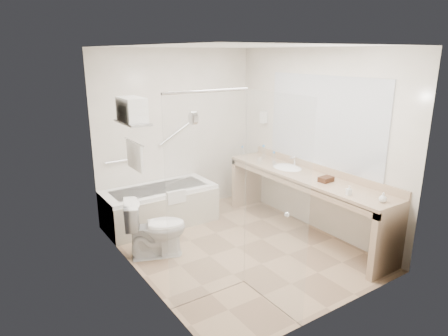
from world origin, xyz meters
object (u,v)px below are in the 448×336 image
vanity_counter (305,189)px  toilet (156,228)px  bathtub (160,206)px  amenity_basket (326,179)px  water_bottle_left (263,153)px

vanity_counter → toilet: bearing=164.8°
bathtub → amenity_basket: bearing=-48.9°
vanity_counter → water_bottle_left: size_ratio=12.05×
vanity_counter → toilet: (-1.97, 0.54, -0.28)m
vanity_counter → water_bottle_left: 1.00m
vanity_counter → amenity_basket: bearing=-90.2°
bathtub → amenity_basket: size_ratio=8.47×
water_bottle_left → vanity_counter: bearing=-92.2°
toilet → water_bottle_left: size_ratio=3.31×
amenity_basket → water_bottle_left: (0.04, 1.31, 0.07)m
bathtub → toilet: 0.97m
bathtub → amenity_basket: (1.52, -1.75, 0.61)m
bathtub → amenity_basket: amenity_basket is taller
vanity_counter → amenity_basket: size_ratio=14.29×
vanity_counter → amenity_basket: (-0.00, -0.36, 0.24)m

